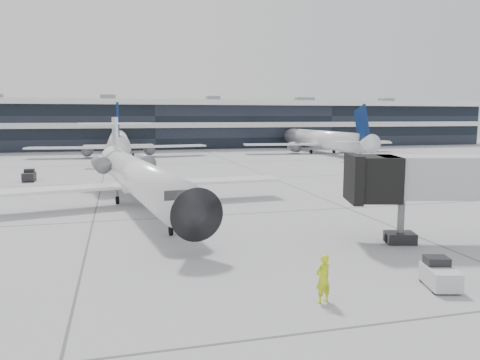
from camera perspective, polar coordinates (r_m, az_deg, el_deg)
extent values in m
plane|color=#9C9C9F|center=(36.09, -1.39, -4.23)|extent=(220.00, 220.00, 0.00)
cube|color=black|center=(116.67, -10.70, 6.44)|extent=(170.00, 22.00, 10.00)
cylinder|color=white|center=(39.49, -12.11, 0.25)|extent=(6.41, 25.74, 2.88)
cone|color=black|center=(25.75, -6.25, -3.61)|extent=(3.27, 3.36, 2.88)
cone|color=white|center=(53.71, -14.96, 2.47)|extent=(3.18, 3.76, 2.74)
cube|color=white|center=(40.02, -22.16, -1.14)|extent=(12.05, 5.15, 0.23)
cube|color=white|center=(42.39, -3.10, -0.10)|extent=(11.89, 3.58, 0.23)
cylinder|color=slate|center=(47.75, -16.57, 1.90)|extent=(2.09, 3.81, 1.60)
cylinder|color=slate|center=(48.38, -11.54, 2.14)|extent=(2.09, 3.81, 1.60)
cube|color=white|center=(52.92, -14.95, 4.82)|extent=(0.68, 2.79, 4.80)
cube|color=white|center=(53.29, -15.08, 6.67)|extent=(7.84, 2.76, 0.17)
cylinder|color=black|center=(30.14, -8.43, -6.16)|extent=(0.27, 0.62, 0.60)
cylinder|color=black|center=(41.65, -14.73, -2.39)|extent=(0.35, 0.71, 0.68)
cylinder|color=black|center=(42.18, -10.42, -2.13)|extent=(0.35, 0.71, 0.68)
cube|color=black|center=(28.57, 16.22, 0.21)|extent=(3.14, 3.52, 2.60)
cylinder|color=slate|center=(29.46, 19.01, -4.83)|extent=(0.41, 0.41, 2.60)
cube|color=black|center=(29.68, 18.92, -6.67)|extent=(1.97, 1.71, 0.65)
imported|color=#CDE818|center=(19.61, 10.10, -11.73)|extent=(0.85, 0.69, 2.02)
cube|color=silver|center=(22.81, 23.21, -10.79)|extent=(1.66, 2.24, 0.82)
cube|color=black|center=(23.05, 22.85, -9.16)|extent=(1.18, 1.05, 0.45)
cylinder|color=black|center=(23.36, 21.33, -11.03)|extent=(0.26, 0.43, 0.40)
cylinder|color=black|center=(23.73, 23.63, -10.86)|extent=(0.26, 0.43, 0.40)
cylinder|color=black|center=(22.09, 22.69, -12.20)|extent=(0.26, 0.43, 0.40)
cylinder|color=black|center=(22.48, 25.10, -11.99)|extent=(0.26, 0.43, 0.40)
cone|color=orange|center=(45.00, -11.12, -1.59)|extent=(0.38, 0.38, 0.59)
cube|color=orange|center=(45.05, -11.11, -1.94)|extent=(0.48, 0.48, 0.03)
cube|color=black|center=(59.47, -24.32, 0.38)|extent=(1.32, 2.21, 0.90)
cube|color=black|center=(59.90, -24.28, 1.01)|extent=(1.11, 0.91, 0.50)
cylinder|color=black|center=(60.39, -24.70, 0.14)|extent=(0.18, 0.44, 0.44)
cylinder|color=black|center=(60.21, -23.67, 0.18)|extent=(0.18, 0.44, 0.44)
cylinder|color=black|center=(58.82, -24.96, -0.06)|extent=(0.18, 0.44, 0.44)
cylinder|color=black|center=(58.64, -23.90, -0.02)|extent=(0.18, 0.44, 0.44)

